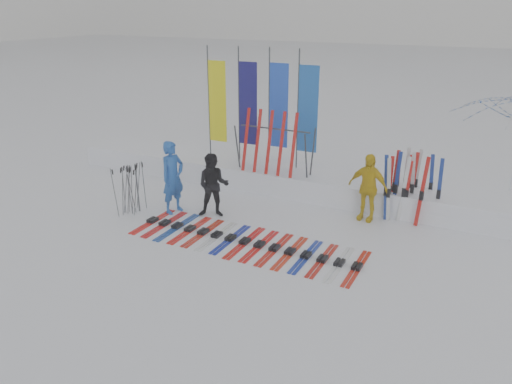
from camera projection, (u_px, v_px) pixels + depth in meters
The scene contains 10 objects.
ground at pixel (211, 262), 10.04m from camera, with size 120.00×120.00×0.00m, color white.
snow_bank at pixel (299, 180), 13.77m from camera, with size 14.00×1.60×0.60m, color white.
person_blue at pixel (173, 177), 12.16m from camera, with size 0.66×0.43×1.81m, color #1D52AC.
person_black at pixel (213, 186), 11.96m from camera, with size 0.76×0.59×1.57m, color black.
person_yellow at pixel (368, 187), 11.75m from camera, with size 0.96×0.40×1.64m, color #DEB90E.
ski_row at pixel (245, 241), 10.82m from camera, with size 5.15×1.70×0.07m.
pole_cluster at pixel (131, 189), 12.23m from camera, with size 0.56×0.83×1.24m.
feather_flags at pixel (261, 105), 13.76m from camera, with size 3.30×0.25×3.20m.
ski_rack at pixel (275, 143), 13.29m from camera, with size 2.04×0.80×1.23m.
upright_skis at pixel (407, 186), 11.92m from camera, with size 1.23×1.01×1.68m.
Camera 1 is at (4.82, -7.53, 4.86)m, focal length 35.00 mm.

